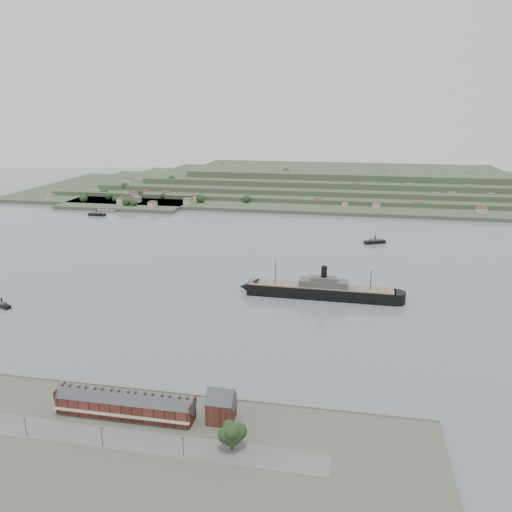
% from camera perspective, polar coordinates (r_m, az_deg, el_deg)
% --- Properties ---
extents(ground, '(1400.00, 1400.00, 0.00)m').
position_cam_1_polar(ground, '(352.39, -1.63, -2.79)').
color(ground, slate).
rests_on(ground, ground).
extents(near_shore, '(220.00, 80.00, 2.60)m').
position_cam_1_polar(near_shore, '(194.11, -14.22, -20.87)').
color(near_shore, '#4C5142').
rests_on(near_shore, ground).
extents(terrace_row, '(55.60, 9.80, 11.07)m').
position_cam_1_polar(terrace_row, '(208.28, -14.74, -16.09)').
color(terrace_row, '#401E17').
rests_on(terrace_row, ground).
extents(gabled_building, '(10.40, 10.18, 14.09)m').
position_cam_1_polar(gabled_building, '(199.17, -4.00, -16.72)').
color(gabled_building, '#401E17').
rests_on(gabled_building, ground).
extents(far_peninsula, '(760.00, 309.00, 30.00)m').
position_cam_1_polar(far_peninsula, '(726.52, 7.20, 8.24)').
color(far_peninsula, '#34452E').
rests_on(far_peninsula, ground).
extents(steamship, '(106.19, 13.99, 25.49)m').
position_cam_1_polar(steamship, '(322.67, 6.89, -3.91)').
color(steamship, black).
rests_on(steamship, ground).
extents(tugboat, '(13.96, 8.69, 6.13)m').
position_cam_1_polar(tugboat, '(343.08, -27.01, -5.00)').
color(tugboat, black).
rests_on(tugboat, ground).
extents(ferry_west, '(19.74, 6.23, 7.32)m').
position_cam_1_polar(ferry_west, '(588.77, -17.73, 4.59)').
color(ferry_west, black).
rests_on(ferry_west, ground).
extents(ferry_east, '(19.93, 12.97, 7.29)m').
position_cam_1_polar(ferry_east, '(458.67, 13.42, 1.63)').
color(ferry_east, black).
rests_on(ferry_east, ground).
extents(fig_tree, '(9.89, 8.56, 11.03)m').
position_cam_1_polar(fig_tree, '(184.25, -2.74, -19.61)').
color(fig_tree, '#412B1E').
rests_on(fig_tree, ground).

